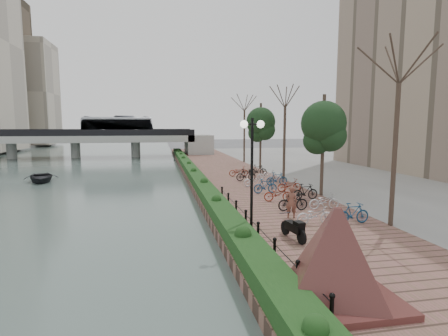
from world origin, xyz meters
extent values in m
plane|color=#59595B|center=(0.00, 0.00, 0.00)|extent=(220.00, 220.00, 0.00)
cube|color=#485A54|center=(-15.00, 25.00, 0.01)|extent=(30.00, 130.00, 0.02)
cube|color=brown|center=(4.00, 17.50, 0.25)|extent=(8.00, 75.00, 0.50)
cube|color=gray|center=(20.00, 17.50, 0.25)|extent=(24.00, 75.00, 0.50)
cube|color=black|center=(0.60, 20.00, 0.80)|extent=(1.10, 56.00, 0.60)
cylinder|color=black|center=(1.40, -5.00, 0.85)|extent=(0.10, 0.10, 0.70)
cylinder|color=black|center=(1.40, -3.00, 0.85)|extent=(0.10, 0.10, 0.70)
cylinder|color=black|center=(1.40, -1.00, 0.85)|extent=(0.10, 0.10, 0.70)
cylinder|color=black|center=(1.40, 1.00, 0.85)|extent=(0.10, 0.10, 0.70)
cylinder|color=black|center=(1.40, 3.00, 0.85)|extent=(0.10, 0.10, 0.70)
cylinder|color=black|center=(1.40, 5.00, 0.85)|extent=(0.10, 0.10, 0.70)
cylinder|color=black|center=(1.40, 7.00, 0.85)|extent=(0.10, 0.10, 0.70)
cylinder|color=black|center=(1.40, 9.00, 0.85)|extent=(0.10, 0.10, 0.70)
cube|color=#4D2421|center=(2.12, -3.79, 0.59)|extent=(2.97, 2.97, 0.17)
pyramid|color=#4D2421|center=(2.12, -3.79, 1.81)|extent=(4.36, 4.36, 2.27)
cylinder|color=black|center=(1.39, 2.00, 2.93)|extent=(0.12, 0.12, 4.85)
cylinder|color=black|center=(1.39, 2.00, 5.10)|extent=(0.70, 0.06, 0.06)
sphere|color=white|center=(1.04, 2.00, 5.10)|extent=(0.32, 0.32, 0.32)
sphere|color=white|center=(1.74, 2.00, 5.10)|extent=(0.32, 0.32, 0.32)
imported|color=brown|center=(3.97, 4.04, 1.29)|extent=(0.68, 0.56, 1.59)
imported|color=silver|center=(4.60, 2.65, 0.95)|extent=(0.60, 1.71, 0.90)
imported|color=black|center=(4.60, 5.25, 1.00)|extent=(0.47, 1.66, 1.00)
imported|color=maroon|center=(4.60, 7.85, 0.95)|extent=(0.60, 1.71, 0.90)
imported|color=navy|center=(4.60, 10.45, 1.00)|extent=(0.47, 1.66, 1.00)
imported|color=silver|center=(4.60, 13.05, 0.95)|extent=(0.60, 1.71, 0.90)
imported|color=black|center=(4.60, 15.65, 1.00)|extent=(0.47, 1.66, 1.00)
imported|color=maroon|center=(4.60, 18.25, 0.95)|extent=(0.60, 1.72, 0.90)
imported|color=navy|center=(6.40, 2.65, 1.00)|extent=(0.47, 1.66, 1.00)
imported|color=silver|center=(6.40, 5.25, 0.95)|extent=(0.60, 1.71, 0.90)
imported|color=black|center=(6.40, 7.85, 1.00)|extent=(0.47, 1.66, 1.00)
imported|color=maroon|center=(6.40, 10.45, 0.95)|extent=(0.60, 1.71, 0.90)
imported|color=navy|center=(6.40, 13.05, 1.00)|extent=(0.47, 1.66, 1.00)
imported|color=silver|center=(6.40, 15.65, 0.95)|extent=(0.60, 1.72, 0.90)
imported|color=black|center=(6.40, 18.25, 1.00)|extent=(0.47, 1.66, 1.00)
cube|color=#A7A7A2|center=(-15.00, 45.00, 3.00)|extent=(36.00, 8.00, 1.00)
cube|color=black|center=(-15.00, 41.10, 3.95)|extent=(36.00, 0.15, 0.90)
cube|color=black|center=(-15.00, 48.90, 3.95)|extent=(36.00, 0.15, 0.90)
cylinder|color=#A7A7A2|center=(-24.00, 45.00, 1.25)|extent=(1.40, 1.40, 2.50)
cylinder|color=#A7A7A2|center=(-15.00, 45.00, 1.25)|extent=(1.40, 1.40, 2.50)
cylinder|color=#A7A7A2|center=(-6.00, 45.00, 1.25)|extent=(1.40, 1.40, 2.50)
imported|color=white|center=(-8.56, 45.00, 5.00)|extent=(2.52, 10.77, 3.00)
imported|color=black|center=(-12.81, 21.39, 0.44)|extent=(3.86, 4.65, 0.83)
cube|color=#BAAE9B|center=(-33.00, 80.00, 12.50)|extent=(12.00, 12.00, 24.00)
camera|label=1|loc=(-2.40, -11.91, 5.07)|focal=28.00mm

